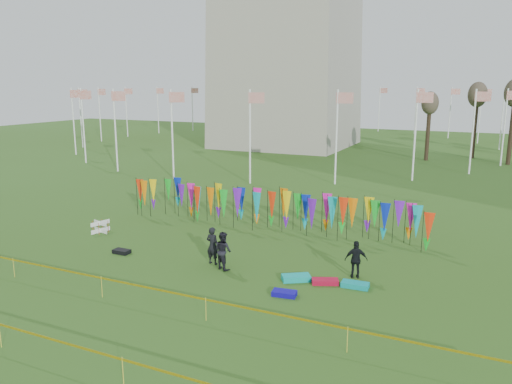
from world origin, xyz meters
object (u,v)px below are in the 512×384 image
at_px(box_kite, 100,227).
at_px(kite_bag_turquoise, 296,278).
at_px(kite_bag_black, 122,251).
at_px(kite_bag_red, 325,281).
at_px(kite_bag_teal, 355,285).
at_px(kite_bag_blue, 284,293).
at_px(person_right, 356,260).
at_px(person_left, 213,246).
at_px(person_mid, 223,251).

bearing_deg(box_kite, kite_bag_turquoise, -8.85).
xyz_separation_m(kite_bag_turquoise, kite_bag_black, (-9.29, -0.37, -0.02)).
distance_m(kite_bag_red, kite_bag_black, 10.57).
distance_m(kite_bag_turquoise, kite_bag_black, 9.30).
relative_size(kite_bag_turquoise, kite_bag_teal, 1.08).
bearing_deg(kite_bag_black, kite_bag_blue, -8.08).
relative_size(box_kite, person_right, 0.41).
height_order(person_left, kite_bag_red, person_left).
bearing_deg(person_left, kite_bag_turquoise, -179.08).
distance_m(person_mid, kite_bag_blue, 4.11).
bearing_deg(kite_bag_turquoise, kite_bag_black, -177.69).
height_order(person_left, person_mid, person_left).
height_order(person_left, kite_bag_black, person_left).
relative_size(person_left, kite_bag_blue, 1.87).
bearing_deg(kite_bag_teal, person_right, 103.29).
distance_m(person_right, kite_bag_turquoise, 2.77).
xyz_separation_m(person_right, kite_bag_turquoise, (-2.28, -1.41, -0.73)).
bearing_deg(person_left, box_kite, -6.89).
bearing_deg(person_mid, kite_bag_red, -153.31).
relative_size(person_right, kite_bag_turquoise, 1.38).
distance_m(box_kite, person_mid, 9.47).
height_order(person_right, kite_bag_red, person_right).
bearing_deg(kite_bag_blue, kite_bag_red, 59.18).
height_order(person_mid, kite_bag_black, person_mid).
distance_m(box_kite, kite_bag_red, 14.16).
xyz_separation_m(box_kite, kite_bag_black, (3.49, -2.37, -0.25)).
bearing_deg(kite_bag_teal, kite_bag_turquoise, -172.08).
distance_m(box_kite, kite_bag_black, 4.22).
height_order(person_left, kite_bag_teal, person_left).
xyz_separation_m(person_left, kite_bag_turquoise, (4.34, -0.28, -0.79)).
relative_size(box_kite, kite_bag_turquoise, 0.57).
distance_m(kite_bag_turquoise, kite_bag_red, 1.27).
xyz_separation_m(person_left, person_mid, (0.78, -0.39, -0.02)).
height_order(person_mid, kite_bag_turquoise, person_mid).
xyz_separation_m(person_right, kite_bag_red, (-1.01, -1.23, -0.74)).
relative_size(box_kite, kite_bag_black, 0.82).
bearing_deg(box_kite, kite_bag_black, -34.14).
xyz_separation_m(box_kite, person_mid, (9.22, -2.10, 0.54)).
bearing_deg(person_right, person_left, -10.06).
xyz_separation_m(kite_bag_blue, kite_bag_teal, (2.39, 2.06, 0.01)).
relative_size(box_kite, person_mid, 0.39).
bearing_deg(kite_bag_red, box_kite, 172.65).
relative_size(person_right, kite_bag_black, 1.98).
bearing_deg(kite_bag_turquoise, kite_bag_red, 8.08).
bearing_deg(kite_bag_turquoise, kite_bag_blue, -85.55).
bearing_deg(kite_bag_black, kite_bag_teal, 3.52).
bearing_deg(person_mid, kite_bag_teal, -152.41).
relative_size(kite_bag_blue, kite_bag_red, 0.86).
bearing_deg(person_left, kite_bag_teal, -174.80).
bearing_deg(person_left, kite_bag_red, -176.42).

